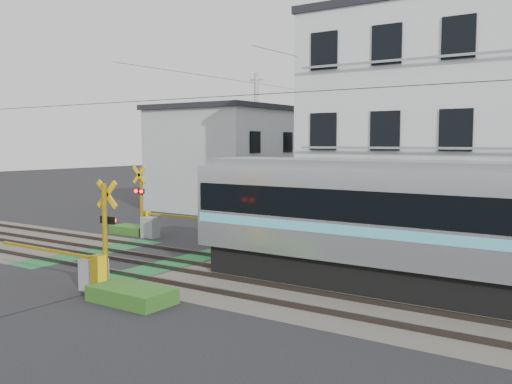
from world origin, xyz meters
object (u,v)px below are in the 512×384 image
Objects in this scene: apartment_block at (453,128)px; pedestrian at (391,185)px; commuter_train at (499,231)px; crossing_signal_near at (94,266)px; crossing_signal_far at (150,221)px.

pedestrian is (-9.46, 17.99, -3.79)m from apartment_block.
commuter_train is 1.70× the size of apartment_block.
commuter_train is at bearing 27.32° from crossing_signal_near.
crossing_signal_far is (-5.17, 7.31, 0.00)m from crossing_signal_near.
pedestrian is at bearing 117.73° from apartment_block.
crossing_signal_near is 31.34m from pedestrian.
crossing_signal_far reaches higher than pedestrian.
pedestrian is at bearing 116.21° from commuter_train.
apartment_block is (11.09, 5.84, 3.94)m from crossing_signal_far.
crossing_signal_near and crossing_signal_far have the same top height.
apartment_block is at bearing 65.78° from crossing_signal_near.
crossing_signal_far is 13.14m from apartment_block.
apartment_block is at bearing 27.78° from crossing_signal_far.
pedestrian is at bearing 96.49° from crossing_signal_near.
commuter_train is 3.66× the size of crossing_signal_far.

